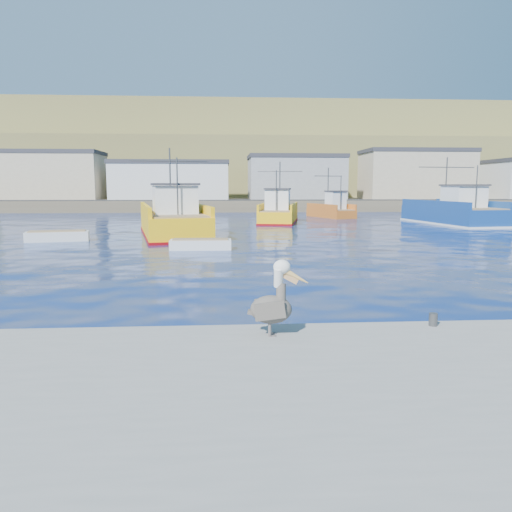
{
  "coord_description": "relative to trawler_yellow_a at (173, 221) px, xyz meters",
  "views": [
    {
      "loc": [
        -1.9,
        -14.43,
        3.74
      ],
      "look_at": [
        -0.77,
        2.32,
        1.39
      ],
      "focal_mm": 35.0,
      "sensor_mm": 36.0,
      "label": 1
    }
  ],
  "objects": [
    {
      "name": "skiff_left",
      "position": [
        -7.53,
        -3.48,
        -0.86
      ],
      "size": [
        4.28,
        2.22,
        0.89
      ],
      "color": "silver",
      "rests_on": "ground"
    },
    {
      "name": "dock",
      "position": [
        5.66,
        -32.86,
        -0.89
      ],
      "size": [
        70.0,
        12.0,
        0.5
      ],
      "primitive_type": "cube",
      "color": "gray",
      "rests_on": "ground"
    },
    {
      "name": "trawler_yellow_a",
      "position": [
        0.0,
        0.0,
        0.0
      ],
      "size": [
        6.82,
        13.72,
        6.75
      ],
      "color": "yellow",
      "rests_on": "ground"
    },
    {
      "name": "skiff_mid",
      "position": [
        2.45,
        -8.7,
        -0.89
      ],
      "size": [
        3.62,
        1.29,
        0.79
      ],
      "color": "silver",
      "rests_on": "ground"
    },
    {
      "name": "ground",
      "position": [
        5.66,
        -23.86,
        -1.14
      ],
      "size": [
        260.0,
        260.0,
        0.0
      ],
      "primitive_type": "plane",
      "color": "navy",
      "rests_on": "ground"
    },
    {
      "name": "skiff_far",
      "position": [
        29.51,
        15.49,
        -0.83
      ],
      "size": [
        4.04,
        4.31,
        0.95
      ],
      "color": "silver",
      "rests_on": "ground"
    },
    {
      "name": "dock_bollards",
      "position": [
        6.26,
        -27.26,
        -0.49
      ],
      "size": [
        36.2,
        0.2,
        0.3
      ],
      "color": "#4C4C4C",
      "rests_on": "dock"
    },
    {
      "name": "trawler_yellow_b",
      "position": [
        9.57,
        13.22,
        -0.17
      ],
      "size": [
        5.36,
        10.42,
        6.34
      ],
      "color": "yellow",
      "rests_on": "ground"
    },
    {
      "name": "far_shore",
      "position": [
        5.66,
        85.35,
        7.84
      ],
      "size": [
        200.0,
        81.0,
        24.0
      ],
      "color": "brown",
      "rests_on": "ground"
    },
    {
      "name": "trawler_blue",
      "position": [
        26.72,
        10.04,
        -0.02
      ],
      "size": [
        6.24,
        13.27,
        6.71
      ],
      "color": "navy",
      "rests_on": "ground"
    },
    {
      "name": "pelican",
      "position": [
        4.85,
        -27.72,
        0.07
      ],
      "size": [
        1.36,
        0.63,
        1.67
      ],
      "color": "#595451",
      "rests_on": "dock"
    },
    {
      "name": "boat_orange",
      "position": [
        16.87,
        20.96,
        -0.16
      ],
      "size": [
        4.87,
        7.73,
        5.94
      ],
      "color": "#C05E1D",
      "rests_on": "ground"
    }
  ]
}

